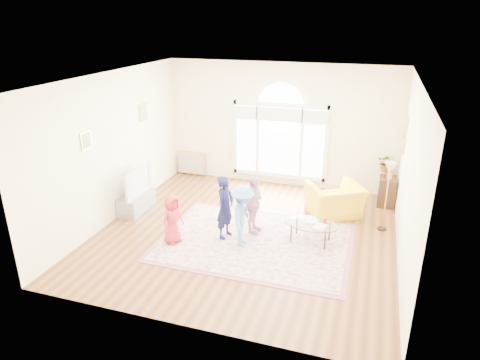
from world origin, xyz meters
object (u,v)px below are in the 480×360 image
(area_rug, at_px, (255,241))
(coffee_table, at_px, (311,224))
(tv_console, at_px, (137,202))
(television, at_px, (135,181))
(armchair, at_px, (335,200))

(area_rug, bearing_deg, coffee_table, 17.62)
(area_rug, height_order, tv_console, tv_console)
(television, height_order, coffee_table, television)
(coffee_table, height_order, armchair, armchair)
(tv_console, xyz_separation_m, coffee_table, (4.08, -0.25, 0.19))
(coffee_table, relative_size, armchair, 1.00)
(television, distance_m, armchair, 4.56)
(area_rug, relative_size, armchair, 3.19)
(area_rug, bearing_deg, tv_console, 169.07)
(armchair, bearing_deg, tv_console, -16.62)
(tv_console, height_order, armchair, armchair)
(area_rug, height_order, armchair, armchair)
(television, relative_size, armchair, 0.97)
(area_rug, xyz_separation_m, coffee_table, (1.05, 0.33, 0.39))
(area_rug, xyz_separation_m, armchair, (1.37, 1.74, 0.36))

